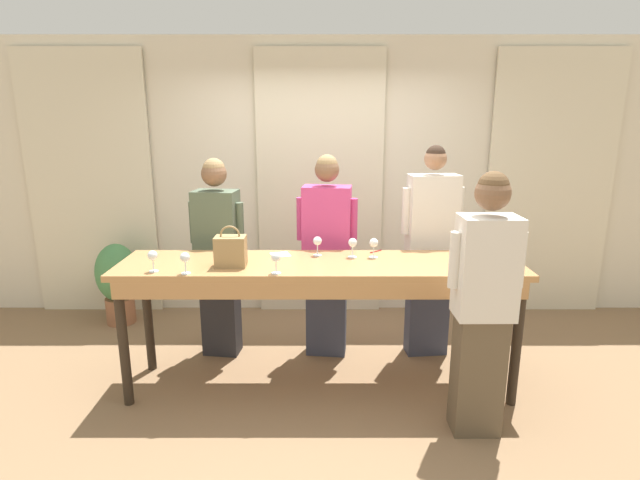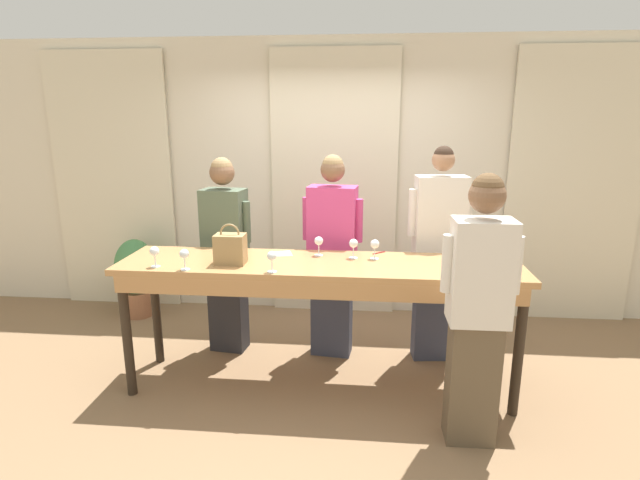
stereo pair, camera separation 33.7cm
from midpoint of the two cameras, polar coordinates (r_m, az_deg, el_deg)
The scene contains 23 objects.
ground_plane at distance 4.06m, azimuth -2.48°, elevation -16.25°, with size 18.00×18.00×0.00m, color #846647.
wall_back at distance 5.18m, azimuth -1.88°, elevation 6.89°, with size 12.00×0.06×2.80m.
curtain_panel_left at distance 5.71m, azimuth -26.36°, elevation 5.54°, with size 1.28×0.03×2.69m.
curtain_panel_center at distance 5.12m, azimuth -1.90°, elevation 6.18°, with size 1.28×0.03×2.69m.
curtain_panel_right at distance 5.57m, azimuth 23.23°, elevation 5.68°, with size 1.28×0.03×2.69m.
tasting_bar at distance 3.66m, azimuth -2.64°, elevation -4.33°, with size 2.94×0.67×1.00m.
wine_bottle at distance 3.86m, azimuth 14.44°, elevation -0.26°, with size 0.08×0.08×0.33m.
handbag at distance 3.62m, azimuth -12.83°, elevation -1.24°, with size 0.22×0.15×0.30m.
wine_glass_front_left at distance 3.65m, azimuth -21.13°, elevation -1.79°, with size 0.07×0.07×0.15m.
wine_glass_front_mid at distance 3.75m, azimuth 1.19°, elevation -0.43°, with size 0.07×0.07×0.15m.
wine_glass_front_right at distance 3.40m, azimuth -7.91°, elevation -2.10°, with size 0.07×0.07×0.15m.
wine_glass_center_left at distance 3.75m, azimuth 3.62°, elevation -0.45°, with size 0.07×0.07×0.15m.
wine_glass_center_mid at distance 3.53m, azimuth -17.85°, elevation -2.04°, with size 0.07×0.07×0.15m.
wine_glass_center_right at distance 4.04m, azimuth 16.44°, elevation 0.07°, with size 0.07×0.07×0.15m.
wine_glass_back_left at distance 3.80m, azimuth -2.84°, elevation -0.24°, with size 0.07×0.07×0.15m.
wine_glass_back_mid at distance 3.59m, azimuth 14.62°, elevation -1.56°, with size 0.07×0.07×0.15m.
napkin at distance 3.86m, azimuth -7.06°, elevation -1.71°, with size 0.18×0.18×0.00m.
pen at distance 3.93m, azimuth 3.97°, elevation -1.33°, with size 0.10×0.09×0.01m.
guest_olive_jacket at distance 4.35m, azimuth -13.76°, elevation -1.72°, with size 0.47×0.28×1.71m.
guest_pink_top at distance 4.22m, azimuth -1.52°, elevation -1.71°, with size 0.51×0.27×1.74m.
guest_cream_sweater at distance 4.28m, azimuth 10.32°, elevation -1.24°, with size 0.52×0.25×1.82m.
host_pouring at distance 3.27m, azimuth 15.39°, elevation -7.00°, with size 0.47×0.25×1.73m.
potted_plant at distance 5.43m, azimuth -23.81°, elevation -4.16°, with size 0.41×0.41×0.82m.
Camera 1 is at (-0.00, -3.51, 2.05)m, focal length 28.00 mm.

